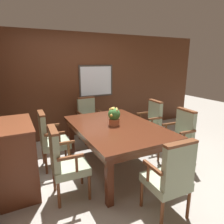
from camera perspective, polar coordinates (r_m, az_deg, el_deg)
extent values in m
plane|color=#A39E93|center=(3.57, -0.02, -16.15)|extent=(14.00, 14.00, 0.00)
cube|color=#4C2816|center=(4.87, -10.29, 7.31)|extent=(7.20, 0.06, 2.45)
cube|color=white|center=(5.00, -4.53, 8.85)|extent=(0.81, 0.01, 0.70)
cube|color=#38332D|center=(4.97, -4.60, 13.04)|extent=(0.88, 0.02, 0.04)
cube|color=#38332D|center=(5.04, -4.43, 4.70)|extent=(0.88, 0.02, 0.03)
cube|color=#38332D|center=(4.85, -9.16, 8.53)|extent=(0.04, 0.02, 0.70)
cube|color=#38332D|center=(5.17, -0.14, 9.08)|extent=(0.03, 0.02, 0.70)
cube|color=#4C2314|center=(2.65, -0.79, -19.11)|extent=(0.09, 0.09, 0.71)
cube|color=#4C2314|center=(3.23, 17.62, -13.30)|extent=(0.09, 0.09, 0.71)
cube|color=#4C2314|center=(4.10, -11.54, -6.75)|extent=(0.09, 0.09, 0.71)
cube|color=#4C2314|center=(4.49, 2.19, -4.53)|extent=(0.09, 0.09, 0.71)
cube|color=#4C2314|center=(3.43, 1.14, -5.26)|extent=(1.26, 1.87, 0.09)
cube|color=#4C2314|center=(3.41, 1.15, -4.19)|extent=(1.32, 1.93, 0.04)
cylinder|color=brown|center=(3.60, -11.81, -12.86)|extent=(0.04, 0.04, 0.37)
cylinder|color=brown|center=(3.94, -13.16, -10.43)|extent=(0.04, 0.04, 0.37)
cylinder|color=brown|center=(3.54, -18.29, -13.77)|extent=(0.04, 0.04, 0.37)
cylinder|color=brown|center=(3.89, -19.04, -11.20)|extent=(0.04, 0.04, 0.37)
cube|color=#93A384|center=(3.64, -15.83, -8.64)|extent=(0.47, 0.46, 0.11)
cube|color=#93A384|center=(3.51, -19.24, -4.49)|extent=(0.09, 0.41, 0.49)
cube|color=brown|center=(3.44, -19.60, -0.35)|extent=(0.10, 0.41, 0.03)
cylinder|color=brown|center=(3.37, -14.76, -7.53)|extent=(0.04, 0.04, 0.21)
cube|color=brown|center=(3.32, -16.06, -6.01)|extent=(0.32, 0.05, 0.04)
cylinder|color=brown|center=(3.80, -16.08, -5.07)|extent=(0.04, 0.04, 0.21)
cube|color=brown|center=(3.76, -17.23, -3.69)|extent=(0.32, 0.05, 0.04)
cylinder|color=brown|center=(2.96, 15.13, -19.65)|extent=(0.04, 0.04, 0.37)
cylinder|color=brown|center=(2.76, 8.48, -22.02)|extent=(0.04, 0.04, 0.37)
cylinder|color=brown|center=(2.73, 20.96, -23.46)|extent=(0.04, 0.04, 0.37)
cylinder|color=brown|center=(2.52, 14.06, -26.63)|extent=(0.04, 0.04, 0.37)
cube|color=#93A384|center=(2.60, 15.01, -18.64)|extent=(0.46, 0.48, 0.11)
cube|color=#93A384|center=(2.32, 18.59, -14.48)|extent=(0.41, 0.09, 0.49)
cube|color=brown|center=(2.21, 19.14, -8.51)|extent=(0.41, 0.10, 0.03)
cylinder|color=brown|center=(2.68, 18.70, -13.90)|extent=(0.04, 0.04, 0.21)
cube|color=brown|center=(2.59, 19.96, -12.45)|extent=(0.05, 0.32, 0.04)
cylinder|color=brown|center=(2.41, 10.29, -16.69)|extent=(0.04, 0.04, 0.21)
cube|color=brown|center=(2.31, 11.42, -15.23)|extent=(0.05, 0.32, 0.04)
cylinder|color=brown|center=(4.48, 6.28, -6.97)|extent=(0.04, 0.04, 0.37)
cylinder|color=brown|center=(4.17, 8.86, -8.73)|extent=(0.04, 0.04, 0.37)
cylinder|color=brown|center=(4.68, 10.60, -6.19)|extent=(0.04, 0.04, 0.37)
cylinder|color=brown|center=(4.38, 13.37, -7.79)|extent=(0.04, 0.04, 0.37)
cube|color=#93A384|center=(4.34, 9.92, -4.45)|extent=(0.49, 0.48, 0.11)
cube|color=#93A384|center=(4.36, 12.21, -0.34)|extent=(0.11, 0.41, 0.49)
cube|color=brown|center=(4.30, 12.39, 3.04)|extent=(0.12, 0.42, 0.03)
cylinder|color=brown|center=(4.46, 8.04, -1.69)|extent=(0.04, 0.04, 0.21)
cube|color=brown|center=(4.47, 8.85, -0.31)|extent=(0.32, 0.06, 0.04)
cylinder|color=brown|center=(4.09, 11.35, -3.36)|extent=(0.04, 0.04, 0.21)
cube|color=brown|center=(4.10, 12.22, -1.84)|extent=(0.32, 0.06, 0.04)
cylinder|color=brown|center=(3.84, 13.16, -11.13)|extent=(0.04, 0.04, 0.37)
cylinder|color=brown|center=(3.57, 16.88, -13.44)|extent=(0.04, 0.04, 0.37)
cylinder|color=brown|center=(4.07, 17.81, -9.91)|extent=(0.04, 0.04, 0.37)
cylinder|color=brown|center=(3.82, 21.62, -11.94)|extent=(0.04, 0.04, 0.37)
cube|color=#93A384|center=(3.72, 17.66, -8.25)|extent=(0.49, 0.48, 0.11)
cube|color=#93A384|center=(3.74, 20.24, -3.41)|extent=(0.11, 0.41, 0.49)
cube|color=brown|center=(3.67, 20.59, 0.49)|extent=(0.12, 0.41, 0.03)
cylinder|color=brown|center=(3.81, 15.19, -4.95)|extent=(0.04, 0.04, 0.21)
cube|color=brown|center=(3.82, 16.12, -3.31)|extent=(0.32, 0.06, 0.04)
cylinder|color=brown|center=(3.48, 19.89, -7.20)|extent=(0.04, 0.04, 0.21)
cube|color=brown|center=(3.49, 20.88, -5.39)|extent=(0.32, 0.06, 0.04)
cylinder|color=brown|center=(4.45, -7.56, -7.16)|extent=(0.04, 0.04, 0.37)
cylinder|color=brown|center=(4.59, -3.07, -6.34)|extent=(0.04, 0.04, 0.37)
cylinder|color=brown|center=(4.80, -9.35, -5.58)|extent=(0.04, 0.04, 0.37)
cylinder|color=brown|center=(4.93, -5.13, -4.87)|extent=(0.04, 0.04, 0.37)
cube|color=#93A384|center=(4.61, -6.36, -3.17)|extent=(0.46, 0.48, 0.11)
cube|color=#93A384|center=(4.70, -7.37, 0.96)|extent=(0.41, 0.10, 0.49)
cube|color=brown|center=(4.64, -7.48, 4.11)|extent=(0.41, 0.10, 0.03)
cylinder|color=brown|center=(4.45, -8.99, -1.76)|extent=(0.04, 0.04, 0.21)
cube|color=brown|center=(4.49, -9.35, -0.26)|extent=(0.05, 0.32, 0.04)
cylinder|color=brown|center=(4.63, -3.61, -0.99)|extent=(0.04, 0.04, 0.21)
cube|color=brown|center=(4.66, -4.00, 0.45)|extent=(0.05, 0.32, 0.04)
cylinder|color=brown|center=(2.86, -6.46, -20.54)|extent=(0.04, 0.04, 0.37)
cylinder|color=brown|center=(3.17, -8.67, -16.75)|extent=(0.04, 0.04, 0.37)
cylinder|color=brown|center=(2.79, -14.93, -21.95)|extent=(0.04, 0.04, 0.37)
cylinder|color=brown|center=(3.11, -16.16, -17.88)|extent=(0.04, 0.04, 0.37)
cube|color=#93A384|center=(2.85, -11.81, -15.21)|extent=(0.48, 0.47, 0.11)
cube|color=#93A384|center=(2.69, -16.17, -10.17)|extent=(0.10, 0.41, 0.49)
cube|color=brown|center=(2.59, -16.58, -4.89)|extent=(0.11, 0.41, 0.03)
cylinder|color=brown|center=(2.58, -10.07, -14.43)|extent=(0.04, 0.04, 0.21)
cube|color=brown|center=(2.52, -11.74, -12.58)|extent=(0.32, 0.05, 0.04)
cylinder|color=brown|center=(2.99, -12.29, -10.34)|extent=(0.04, 0.04, 0.21)
cube|color=brown|center=(2.93, -13.74, -8.66)|extent=(0.32, 0.05, 0.04)
cylinder|color=#B2603D|center=(3.40, 0.61, -2.86)|extent=(0.18, 0.18, 0.11)
cylinder|color=#B2603D|center=(3.39, 0.61, -2.15)|extent=(0.19, 0.19, 0.02)
sphere|color=#387033|center=(3.36, 0.62, -0.64)|extent=(0.21, 0.21, 0.21)
sphere|color=gold|center=(3.32, 0.32, 0.80)|extent=(0.04, 0.04, 0.04)
sphere|color=gold|center=(3.28, -0.18, -0.96)|extent=(0.05, 0.05, 0.05)
sphere|color=#EDBE4E|center=(3.37, -0.45, 0.65)|extent=(0.05, 0.05, 0.05)
sphere|color=#E7B44F|center=(3.38, 1.30, 0.86)|extent=(0.05, 0.05, 0.05)
sphere|color=#EAB259|center=(3.30, 1.38, 0.45)|extent=(0.04, 0.04, 0.04)
sphere|color=gold|center=(3.36, -0.12, 0.86)|extent=(0.04, 0.04, 0.04)
sphere|color=#EFB75A|center=(3.34, 0.00, 0.85)|extent=(0.05, 0.05, 0.05)
sphere|color=#E9BD53|center=(3.39, 0.38, 0.97)|extent=(0.06, 0.06, 0.06)
sphere|color=gold|center=(3.35, -0.11, 0.85)|extent=(0.05, 0.05, 0.05)
cube|color=brown|center=(3.18, -25.73, -11.79)|extent=(0.49, 0.93, 0.98)
cube|color=brown|center=(3.00, -26.78, -3.16)|extent=(0.51, 0.95, 0.02)
sphere|color=#4C422D|center=(3.08, -21.57, -6.61)|extent=(0.03, 0.03, 0.03)
sphere|color=#4C422D|center=(3.04, -20.47, -14.51)|extent=(0.03, 0.03, 0.03)
sphere|color=#4C422D|center=(3.42, -21.35, -11.28)|extent=(0.03, 0.03, 0.03)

